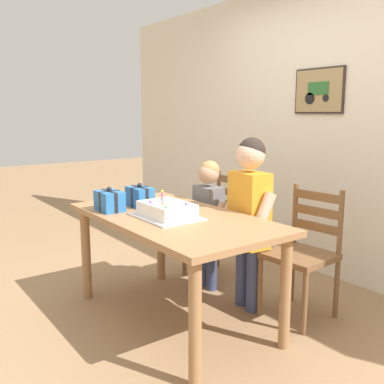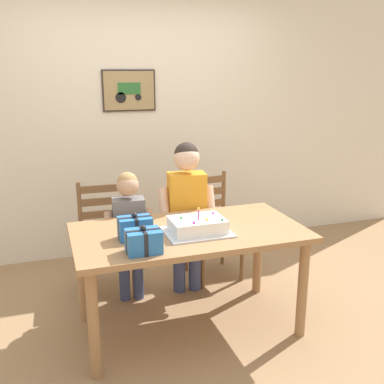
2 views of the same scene
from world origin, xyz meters
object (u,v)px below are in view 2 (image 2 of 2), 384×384
Objects in this scene: birthday_cake at (197,226)px; gift_box_red_large at (135,228)px; gift_box_beside_cake at (144,241)px; chair_left at (106,238)px; dining_table at (189,243)px; child_younger at (129,224)px; child_older at (187,203)px; chair_right at (212,225)px.

birthday_cake is 0.42m from gift_box_red_large.
gift_box_beside_cake reaches higher than chair_left.
child_younger is at bearing 119.87° from dining_table.
birthday_cake reaches higher than gift_box_beside_cake.
gift_box_beside_cake reaches higher than dining_table.
dining_table is 1.25× the size of child_older.
chair_left is at bearing 120.95° from dining_table.
child_older reaches higher than dining_table.
chair_left is at bearing 159.35° from child_older.
dining_table is 3.60× the size of birthday_cake.
chair_right is 0.84m from child_younger.
dining_table is 1.72× the size of chair_right.
child_younger is (0.07, 0.84, -0.18)m from gift_box_beside_cake.
chair_left reaches higher than dining_table.
birthday_cake is 0.73m from child_younger.
child_younger is at bearing -56.64° from chair_left.
chair_right is (0.47, 0.79, -0.19)m from dining_table.
birthday_cake is at bearing -65.31° from dining_table.
chair_left is 1.00× the size of chair_right.
dining_table is 0.58m from child_older.
gift_box_beside_cake is 1.42m from chair_right.
gift_box_red_large is at bearing -132.70° from child_older.
child_older is at bearing 73.73° from dining_table.
gift_box_red_large is 0.24× the size of chair_right.
gift_box_beside_cake is 0.20× the size of child_younger.
chair_right is (0.44, 0.86, -0.34)m from birthday_cake.
gift_box_red_large reaches higher than chair_left.
gift_box_red_large reaches higher than chair_right.
child_younger reaches higher than birthday_cake.
birthday_cake is (0.03, -0.07, 0.15)m from dining_table.
gift_box_beside_cake is (-0.38, -0.28, 0.17)m from dining_table.
child_older is (0.13, 0.62, -0.03)m from birthday_cake.
child_older is (0.63, -0.24, 0.31)m from chair_left.
chair_left is at bearing 96.14° from gift_box_red_large.
gift_box_beside_cake is at bearing -128.47° from chair_right.
chair_right is at bearing 63.10° from birthday_cake.
child_younger is at bearing 179.95° from child_older.
chair_right is at bearing 16.84° from child_younger.
birthday_cake reaches higher than chair_left.
gift_box_red_large is 0.62m from child_younger.
birthday_cake is at bearing -116.90° from chair_right.
birthday_cake is at bearing 26.97° from gift_box_beside_cake.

